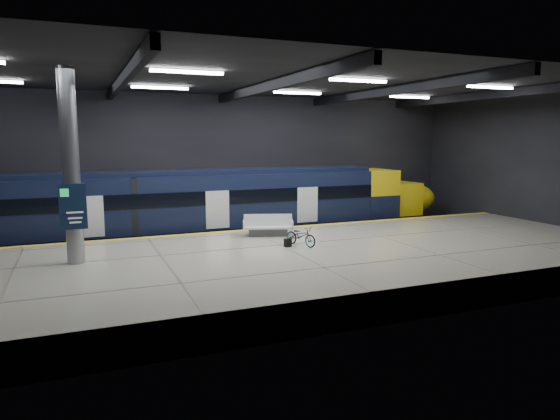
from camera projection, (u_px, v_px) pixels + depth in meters
ground at (272, 265)px, 22.09m from camera, size 30.00×30.00×0.00m
room_shell at (272, 134)px, 21.28m from camera, size 30.10×16.10×8.05m
platform at (295, 266)px, 19.72m from camera, size 30.00×11.00×1.10m
safety_strip at (252, 230)px, 24.45m from camera, size 30.00×0.40×0.01m
rails at (235, 240)px, 27.11m from camera, size 30.00×1.52×0.16m
train at (188, 206)px, 25.87m from camera, size 29.40×2.84×3.79m
bench at (268, 228)px, 22.95m from camera, size 2.46×1.64×1.01m
bicycle at (301, 236)px, 20.80m from camera, size 1.14×1.69×0.84m
pannier_bag at (288, 243)px, 20.61m from camera, size 0.34×0.26×0.35m
info_column at (71, 170)px, 17.51m from camera, size 0.90×0.78×6.90m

